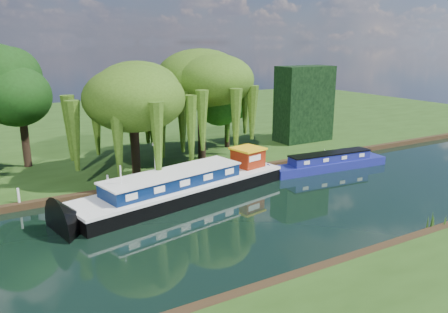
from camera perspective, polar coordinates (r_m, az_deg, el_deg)
ground at (r=27.47m, az=-1.89°, el=-8.58°), size 120.00×120.00×0.00m
far_bank at (r=58.51m, az=-17.76°, el=3.51°), size 120.00×52.00×0.45m
dutch_barge at (r=31.49m, az=-5.01°, el=-3.85°), size 16.99×7.10×3.50m
narrowboat at (r=39.46m, az=13.62°, el=-0.81°), size 11.38×2.78×1.64m
white_cruiser at (r=41.80m, az=13.14°, el=-0.75°), size 2.65×2.33×1.32m
willow_left at (r=35.02m, az=-11.84°, el=7.43°), size 7.08×7.08×8.49m
willow_right at (r=39.31m, az=-3.02°, el=9.04°), size 7.37×7.37×8.97m
tree_far_mid at (r=40.35m, az=-25.14°, el=7.74°), size 5.75×5.75×9.41m
tree_far_right at (r=43.96m, az=0.42°, el=7.67°), size 4.46×4.46×7.30m
conifer_hedge at (r=48.04m, az=10.41°, el=6.79°), size 6.00×3.00×8.00m
lamppost at (r=36.04m, az=-9.08°, el=0.97°), size 0.36×0.36×2.56m
mooring_posts at (r=34.19m, az=-9.28°, el=-2.34°), size 19.16×0.16×1.00m
reeds_near at (r=25.91m, az=20.24°, el=-9.69°), size 33.70×1.50×1.10m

